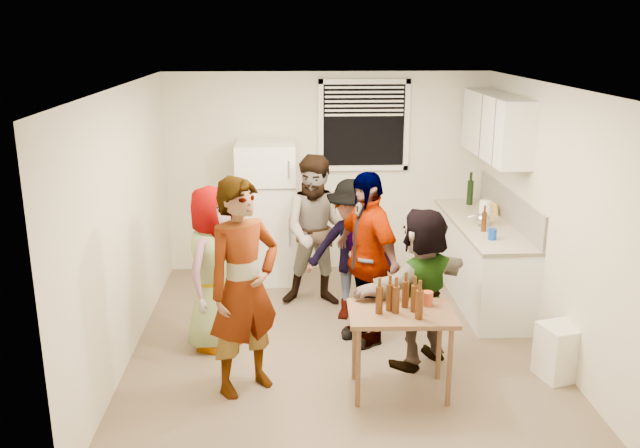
{
  "coord_description": "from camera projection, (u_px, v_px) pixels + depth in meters",
  "views": [
    {
      "loc": [
        -0.49,
        -6.07,
        2.99
      ],
      "look_at": [
        -0.18,
        0.3,
        1.15
      ],
      "focal_mm": 38.0,
      "sensor_mm": 36.0,
      "label": 1
    }
  ],
  "objects": [
    {
      "name": "counter_lower",
      "position": [
        480.0,
        262.0,
        7.74
      ],
      "size": [
        0.6,
        2.2,
        0.86
      ],
      "primitive_type": "cube",
      "color": "white",
      "rests_on": "ground"
    },
    {
      "name": "upper_cabinets",
      "position": [
        496.0,
        126.0,
        7.51
      ],
      "size": [
        0.34,
        1.6,
        0.7
      ],
      "primitive_type": "cube",
      "color": "white",
      "rests_on": "room"
    },
    {
      "name": "red_cup",
      "position": [
        427.0,
        305.0,
        5.72
      ],
      "size": [
        0.09,
        0.09,
        0.12
      ],
      "primitive_type": "cylinder",
      "color": "#A13D1F",
      "rests_on": "serving_table"
    },
    {
      "name": "blue_cup",
      "position": [
        492.0,
        240.0,
        6.98
      ],
      "size": [
        0.09,
        0.09,
        0.12
      ],
      "primitive_type": "cylinder",
      "color": "#0E3AA6",
      "rests_on": "countertop"
    },
    {
      "name": "room",
      "position": [
        340.0,
        344.0,
        6.68
      ],
      "size": [
        4.0,
        4.5,
        2.5
      ],
      "primitive_type": null,
      "color": "silver",
      "rests_on": "ground"
    },
    {
      "name": "paper_towel",
      "position": [
        484.0,
        224.0,
        7.52
      ],
      "size": [
        0.13,
        0.13,
        0.27
      ],
      "primitive_type": "cylinder",
      "color": "white",
      "rests_on": "countertop"
    },
    {
      "name": "countertop",
      "position": [
        483.0,
        224.0,
        7.61
      ],
      "size": [
        0.64,
        2.22,
        0.04
      ],
      "primitive_type": "cube",
      "color": "beige",
      "rests_on": "counter_lower"
    },
    {
      "name": "trash_bin",
      "position": [
        560.0,
        351.0,
        5.98
      ],
      "size": [
        0.41,
        0.41,
        0.49
      ],
      "primitive_type": "cube",
      "rotation": [
        0.0,
        0.0,
        0.27
      ],
      "color": "white",
      "rests_on": "ground"
    },
    {
      "name": "picture_frame",
      "position": [
        495.0,
        209.0,
        7.9
      ],
      "size": [
        0.02,
        0.17,
        0.14
      ],
      "primitive_type": "cube",
      "color": "yellow",
      "rests_on": "countertop"
    },
    {
      "name": "serving_table",
      "position": [
        399.0,
        392.0,
        5.8
      ],
      "size": [
        0.9,
        0.62,
        0.74
      ],
      "primitive_type": null,
      "rotation": [
        0.0,
        0.0,
        -0.03
      ],
      "color": "brown",
      "rests_on": "ground"
    },
    {
      "name": "window",
      "position": [
        364.0,
        125.0,
        8.3
      ],
      "size": [
        1.12,
        0.1,
        1.06
      ],
      "primitive_type": null,
      "color": "white",
      "rests_on": "room"
    },
    {
      "name": "guest_orange",
      "position": [
        419.0,
        362.0,
        6.32
      ],
      "size": [
        2.0,
        2.02,
        0.44
      ],
      "primitive_type": "imported",
      "rotation": [
        0.0,
        0.0,
        3.79
      ],
      "color": "#D47854",
      "rests_on": "ground"
    },
    {
      "name": "wine_bottle",
      "position": [
        469.0,
        204.0,
        8.37
      ],
      "size": [
        0.08,
        0.08,
        0.3
      ],
      "primitive_type": "cylinder",
      "color": "black",
      "rests_on": "countertop"
    },
    {
      "name": "guest_back_left",
      "position": [
        318.0,
        303.0,
        7.67
      ],
      "size": [
        0.94,
        1.75,
        0.64
      ],
      "primitive_type": "imported",
      "rotation": [
        0.0,
        0.0,
        -0.07
      ],
      "color": "#523323",
      "rests_on": "ground"
    },
    {
      "name": "beer_bottle_counter",
      "position": [
        483.0,
        231.0,
        7.26
      ],
      "size": [
        0.05,
        0.05,
        0.21
      ],
      "primitive_type": "cylinder",
      "color": "#47230C",
      "rests_on": "countertop"
    },
    {
      "name": "kettle",
      "position": [
        482.0,
        225.0,
        7.48
      ],
      "size": [
        0.28,
        0.26,
        0.18
      ],
      "primitive_type": null,
      "rotation": [
        0.0,
        0.0,
        -0.43
      ],
      "color": "silver",
      "rests_on": "countertop"
    },
    {
      "name": "guest_black",
      "position": [
        365.0,
        339.0,
        6.78
      ],
      "size": [
        1.99,
        1.66,
        0.42
      ],
      "primitive_type": "imported",
      "rotation": [
        0.0,
        0.0,
        -1.11
      ],
      "color": "black",
      "rests_on": "ground"
    },
    {
      "name": "backsplash",
      "position": [
        509.0,
        206.0,
        7.57
      ],
      "size": [
        0.03,
        2.2,
        0.36
      ],
      "primitive_type": "cube",
      "color": "beige",
      "rests_on": "countertop"
    },
    {
      "name": "guest_back_right",
      "position": [
        352.0,
        317.0,
        7.29
      ],
      "size": [
        1.39,
        1.74,
        0.56
      ],
      "primitive_type": "imported",
      "rotation": [
        0.0,
        0.0,
        -0.3
      ],
      "color": "#404045",
      "rests_on": "ground"
    },
    {
      "name": "guest_grey",
      "position": [
        218.0,
        345.0,
        6.65
      ],
      "size": [
        1.79,
        1.43,
        0.51
      ],
      "primitive_type": "imported",
      "rotation": [
        0.0,
        0.0,
        1.1
      ],
      "color": "#969696",
      "rests_on": "ground"
    },
    {
      "name": "refrigerator",
      "position": [
        267.0,
        212.0,
        8.21
      ],
      "size": [
        0.7,
        0.7,
        1.7
      ],
      "primitive_type": "cube",
      "color": "white",
      "rests_on": "ground"
    },
    {
      "name": "guest_stripe",
      "position": [
        247.0,
        388.0,
        5.87
      ],
      "size": [
        1.66,
        1.9,
        0.45
      ],
      "primitive_type": "imported",
      "rotation": [
        0.0,
        0.0,
        0.64
      ],
      "color": "#141933",
      "rests_on": "ground"
    },
    {
      "name": "beer_bottle_table",
      "position": [
        419.0,
        319.0,
        5.45
      ],
      "size": [
        0.06,
        0.06,
        0.24
      ],
      "primitive_type": "cylinder",
      "color": "#47230C",
      "rests_on": "serving_table"
    }
  ]
}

